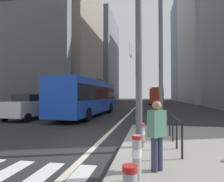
{
  "coord_description": "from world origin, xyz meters",
  "views": [
    {
      "loc": [
        1.9,
        -7.46,
        1.87
      ],
      "look_at": [
        -5.97,
        35.51,
        2.79
      ],
      "focal_mm": 31.56,
      "sensor_mm": 36.0,
      "label": 1
    }
  ],
  "objects": [
    {
      "name": "office_tower_right_mid",
      "position": [
        17.0,
        44.53,
        16.36
      ],
      "size": [
        12.01,
        23.13,
        32.71
      ],
      "primitive_type": "cube",
      "color": "#9E9EA3",
      "rests_on": "ground"
    },
    {
      "name": "bollard_right",
      "position": [
        1.7,
        -0.83,
        0.58
      ],
      "size": [
        0.2,
        0.2,
        0.77
      ],
      "color": "#99999E",
      "rests_on": "median_island"
    },
    {
      "name": "bollard_left",
      "position": [
        1.68,
        -3.53,
        0.66
      ],
      "size": [
        0.2,
        0.2,
        0.92
      ],
      "color": "#99999E",
      "rests_on": "median_island"
    },
    {
      "name": "car_receding_near",
      "position": [
        3.64,
        56.94,
        0.99
      ],
      "size": [
        2.07,
        4.25,
        1.94
      ],
      "color": "#232838",
      "rests_on": "ground"
    },
    {
      "name": "car_oncoming_mid",
      "position": [
        -6.59,
        35.11,
        0.99
      ],
      "size": [
        2.16,
        4.1,
        1.94
      ],
      "color": "gold",
      "rests_on": "ground"
    },
    {
      "name": "city_bus_blue_oncoming",
      "position": [
        -3.38,
        9.67,
        1.84
      ],
      "size": [
        2.9,
        11.9,
        3.4
      ],
      "color": "blue",
      "rests_on": "ground"
    },
    {
      "name": "lane_centre_line",
      "position": [
        0.0,
        30.0,
        0.01
      ],
      "size": [
        0.2,
        80.0,
        0.01
      ],
      "primitive_type": "cube",
      "color": "beige",
      "rests_on": "ground"
    },
    {
      "name": "street_lamp_post",
      "position": [
        2.52,
        2.33,
        5.28
      ],
      "size": [
        5.5,
        0.32,
        8.0
      ],
      "color": "#56565B",
      "rests_on": "median_island"
    },
    {
      "name": "office_tower_left_far",
      "position": [
        -16.0,
        59.2,
        14.43
      ],
      "size": [
        13.09,
        21.31,
        28.87
      ],
      "primitive_type": "cube",
      "color": "slate",
      "rests_on": "ground"
    },
    {
      "name": "city_bus_red_receding",
      "position": [
        3.57,
        34.62,
        1.84
      ],
      "size": [
        2.9,
        11.56,
        3.4
      ],
      "color": "red",
      "rests_on": "ground"
    },
    {
      "name": "ground_plane",
      "position": [
        0.0,
        20.0,
        0.0
      ],
      "size": [
        160.0,
        160.0,
        0.0
      ],
      "primitive_type": "plane",
      "color": "#28282B"
    },
    {
      "name": "traffic_signal_gantry",
      "position": [
        -0.71,
        -0.87,
        4.15
      ],
      "size": [
        6.83,
        0.65,
        6.0
      ],
      "color": "#515156",
      "rests_on": "median_island"
    },
    {
      "name": "office_tower_right_far",
      "position": [
        17.0,
        67.57,
        18.16
      ],
      "size": [
        11.48,
        18.55,
        36.32
      ],
      "primitive_type": "cube",
      "color": "slate",
      "rests_on": "ground"
    },
    {
      "name": "pedestrian_walking",
      "position": [
        2.1,
        -2.86,
        1.02
      ],
      "size": [
        0.44,
        0.43,
        1.59
      ],
      "color": "#2D334C",
      "rests_on": "median_island"
    },
    {
      "name": "office_tower_left_mid",
      "position": [
        -16.0,
        36.33,
        18.41
      ],
      "size": [
        11.36,
        18.94,
        36.83
      ],
      "primitive_type": "cube",
      "color": "gray",
      "rests_on": "ground"
    },
    {
      "name": "pedestrian_railing",
      "position": [
        2.8,
        -0.36,
        0.84
      ],
      "size": [
        0.06,
        3.12,
        0.98
      ],
      "color": "black",
      "rests_on": "median_island"
    },
    {
      "name": "sedan_white_oncoming",
      "position": [
        -7.11,
        6.28,
        0.99
      ],
      "size": [
        2.14,
        4.35,
        1.94
      ],
      "color": "silver",
      "rests_on": "ground"
    }
  ]
}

